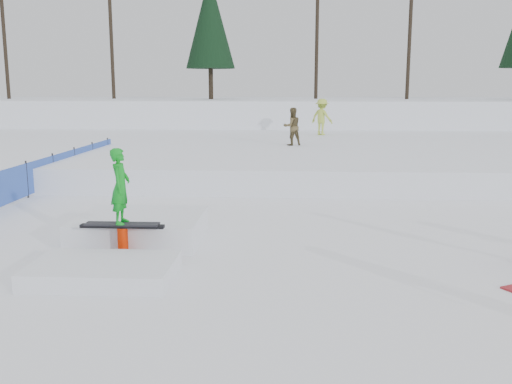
# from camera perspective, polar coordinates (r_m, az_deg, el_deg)

# --- Properties ---
(ground) EXTENTS (120.00, 120.00, 0.00)m
(ground) POSITION_cam_1_polar(r_m,az_deg,el_deg) (10.09, -3.52, -8.21)
(ground) COLOR white
(snow_berm) EXTENTS (60.00, 14.00, 2.40)m
(snow_berm) POSITION_cam_1_polar(r_m,az_deg,el_deg) (39.55, 1.61, 7.56)
(snow_berm) COLOR white
(snow_berm) RESTS_ON ground
(snow_midrise) EXTENTS (50.00, 18.00, 0.80)m
(snow_midrise) POSITION_cam_1_polar(r_m,az_deg,el_deg) (25.67, 0.67, 4.17)
(snow_midrise) COLOR white
(snow_midrise) RESTS_ON ground
(safety_fence) EXTENTS (0.05, 16.00, 1.10)m
(safety_fence) POSITION_cam_1_polar(r_m,az_deg,el_deg) (18.01, -21.93, 1.18)
(safety_fence) COLOR #3153B3
(safety_fence) RESTS_ON ground
(treeline) EXTENTS (40.24, 4.22, 10.50)m
(treeline) POSITION_cam_1_polar(r_m,az_deg,el_deg) (38.32, 11.26, 16.63)
(treeline) COLOR black
(treeline) RESTS_ON snow_berm
(walker_olive) EXTENTS (0.93, 0.84, 1.57)m
(walker_olive) POSITION_cam_1_polar(r_m,az_deg,el_deg) (23.98, 3.64, 6.55)
(walker_olive) COLOR brown
(walker_olive) RESTS_ON snow_midrise
(walker_ygreen) EXTENTS (1.36, 1.23, 1.83)m
(walker_ygreen) POSITION_cam_1_polar(r_m,az_deg,el_deg) (29.28, 6.61, 7.47)
(walker_ygreen) COLOR #B6CF47
(walker_ygreen) RESTS_ON snow_midrise
(jib_rail_feature) EXTENTS (2.60, 4.40, 2.11)m
(jib_rail_feature) POSITION_cam_1_polar(r_m,az_deg,el_deg) (11.71, -12.37, -4.23)
(jib_rail_feature) COLOR white
(jib_rail_feature) RESTS_ON ground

